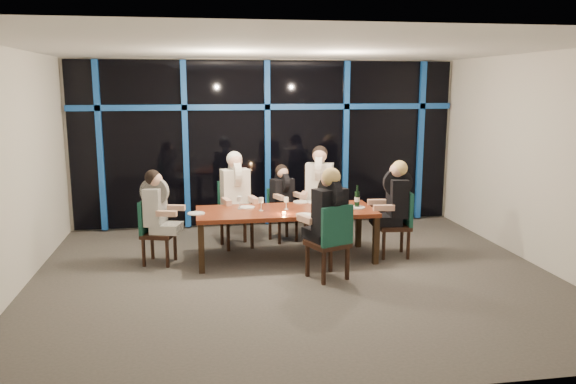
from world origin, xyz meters
name	(u,v)px	position (x,y,z in m)	size (l,w,h in m)	color
room	(296,126)	(0.00, 0.00, 2.02)	(7.04, 7.00, 3.02)	#544F4A
window_wall	(268,141)	(0.01, 2.93, 1.55)	(6.86, 0.43, 2.94)	black
dining_table	(286,214)	(0.00, 0.80, 0.68)	(2.60, 1.00, 0.75)	maroon
chair_far_left	(235,210)	(-0.69, 1.66, 0.58)	(0.57, 0.57, 1.04)	black
chair_far_mid	(281,211)	(0.09, 1.87, 0.48)	(0.52, 0.52, 0.87)	black
chair_far_right	(320,204)	(0.74, 1.83, 0.60)	(0.63, 0.63, 1.07)	black
chair_end_left	(153,228)	(-1.91, 0.91, 0.52)	(0.54, 0.54, 0.93)	black
chair_end_right	(399,220)	(1.71, 0.68, 0.55)	(0.50, 0.50, 0.99)	black
chair_near_mid	(332,238)	(0.45, -0.21, 0.57)	(0.62, 0.62, 1.02)	black
diner_far_left	(236,186)	(-0.67, 1.57, 0.99)	(0.57, 0.69, 1.01)	white
diner_far_mid	(283,191)	(0.11, 1.80, 0.83)	(0.53, 0.59, 0.84)	black
diner_far_right	(319,180)	(0.71, 1.75, 1.02)	(0.64, 0.73, 1.04)	white
diner_end_left	(157,203)	(-1.84, 0.89, 0.89)	(0.63, 0.54, 0.91)	black
diner_end_right	(395,194)	(1.62, 0.69, 0.95)	(0.64, 0.52, 0.97)	black
diner_near_mid	(328,207)	(0.41, -0.13, 0.98)	(0.63, 0.70, 1.00)	black
plate_far_left	(247,207)	(-0.55, 1.02, 0.76)	(0.24, 0.24, 0.01)	white
plate_far_mid	(301,202)	(0.31, 1.27, 0.76)	(0.24, 0.24, 0.01)	white
plate_far_right	(315,202)	(0.52, 1.21, 0.76)	(0.24, 0.24, 0.01)	white
plate_end_left	(197,213)	(-1.28, 0.73, 0.76)	(0.24, 0.24, 0.01)	white
plate_end_right	(357,207)	(1.06, 0.75, 0.76)	(0.24, 0.24, 0.01)	white
plate_near_mid	(305,215)	(0.20, 0.40, 0.76)	(0.24, 0.24, 0.01)	white
wine_bottle	(357,199)	(1.07, 0.78, 0.88)	(0.08, 0.08, 0.34)	black
water_pitcher	(334,203)	(0.68, 0.63, 0.86)	(0.13, 0.12, 0.21)	silver
tea_light	(284,213)	(-0.07, 0.52, 0.77)	(0.05, 0.05, 0.03)	#F59949
wine_glass_a	(261,201)	(-0.37, 0.78, 0.89)	(0.07, 0.07, 0.19)	silver
wine_glass_b	(286,200)	(0.01, 0.82, 0.88)	(0.07, 0.07, 0.18)	silver
wine_glass_c	(321,199)	(0.53, 0.82, 0.89)	(0.07, 0.07, 0.19)	silver
wine_glass_d	(240,200)	(-0.66, 0.95, 0.89)	(0.07, 0.07, 0.19)	silver
wine_glass_e	(341,197)	(0.85, 0.92, 0.88)	(0.07, 0.07, 0.18)	white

